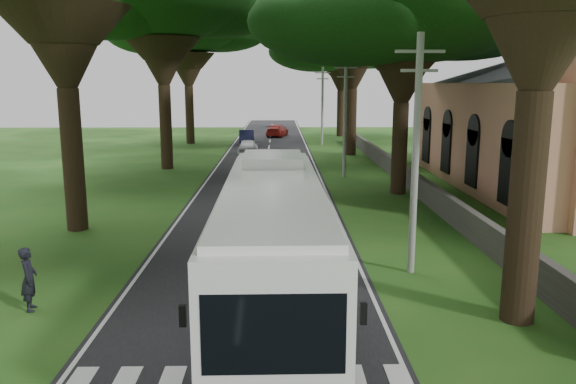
{
  "coord_description": "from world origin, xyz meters",
  "views": [
    {
      "loc": [
        0.96,
        -12.38,
        6.42
      ],
      "look_at": [
        1.33,
        9.21,
        2.2
      ],
      "focal_mm": 35.0,
      "sensor_mm": 36.0,
      "label": 1
    }
  ],
  "objects_px": {
    "distant_car_a": "(248,147)",
    "distant_car_c": "(277,130)",
    "church": "(558,108)",
    "pedestrian": "(29,279)",
    "distant_car_b": "(247,137)",
    "coach_bus": "(273,243)",
    "pole_near": "(416,152)",
    "pole_far": "(322,105)",
    "pole_mid": "(345,116)"
  },
  "relations": [
    {
      "from": "pole_far",
      "to": "pedestrian",
      "type": "distance_m",
      "value": 44.74
    },
    {
      "from": "pole_near",
      "to": "pedestrian",
      "type": "height_order",
      "value": "pole_near"
    },
    {
      "from": "distant_car_c",
      "to": "pole_near",
      "type": "bearing_deg",
      "value": 107.02
    },
    {
      "from": "pole_mid",
      "to": "distant_car_b",
      "type": "bearing_deg",
      "value": 110.57
    },
    {
      "from": "distant_car_a",
      "to": "pedestrian",
      "type": "bearing_deg",
      "value": 81.38
    },
    {
      "from": "pole_far",
      "to": "pedestrian",
      "type": "height_order",
      "value": "pole_far"
    },
    {
      "from": "distant_car_a",
      "to": "pole_mid",
      "type": "bearing_deg",
      "value": 121.51
    },
    {
      "from": "pole_far",
      "to": "distant_car_a",
      "type": "height_order",
      "value": "pole_far"
    },
    {
      "from": "distant_car_a",
      "to": "distant_car_c",
      "type": "height_order",
      "value": "distant_car_a"
    },
    {
      "from": "coach_bus",
      "to": "church",
      "type": "bearing_deg",
      "value": 47.42
    },
    {
      "from": "church",
      "to": "distant_car_c",
      "type": "bearing_deg",
      "value": 116.71
    },
    {
      "from": "distant_car_a",
      "to": "distant_car_c",
      "type": "distance_m",
      "value": 18.38
    },
    {
      "from": "distant_car_a",
      "to": "distant_car_b",
      "type": "bearing_deg",
      "value": -87.3
    },
    {
      "from": "church",
      "to": "distant_car_a",
      "type": "bearing_deg",
      "value": 141.31
    },
    {
      "from": "pedestrian",
      "to": "pole_far",
      "type": "bearing_deg",
      "value": -30.28
    },
    {
      "from": "pole_near",
      "to": "pole_far",
      "type": "relative_size",
      "value": 1.0
    },
    {
      "from": "pole_near",
      "to": "distant_car_a",
      "type": "bearing_deg",
      "value": 103.06
    },
    {
      "from": "pole_near",
      "to": "distant_car_c",
      "type": "relative_size",
      "value": 1.62
    },
    {
      "from": "church",
      "to": "distant_car_a",
      "type": "distance_m",
      "value": 25.46
    },
    {
      "from": "church",
      "to": "distant_car_a",
      "type": "relative_size",
      "value": 5.51
    },
    {
      "from": "distant_car_b",
      "to": "distant_car_c",
      "type": "bearing_deg",
      "value": 65.14
    },
    {
      "from": "pole_near",
      "to": "coach_bus",
      "type": "bearing_deg",
      "value": -143.94
    },
    {
      "from": "coach_bus",
      "to": "distant_car_a",
      "type": "relative_size",
      "value": 2.98
    },
    {
      "from": "pole_far",
      "to": "distant_car_a",
      "type": "bearing_deg",
      "value": -129.62
    },
    {
      "from": "church",
      "to": "pole_near",
      "type": "distance_m",
      "value": 19.88
    },
    {
      "from": "distant_car_a",
      "to": "distant_car_b",
      "type": "distance_m",
      "value": 9.92
    },
    {
      "from": "pole_near",
      "to": "distant_car_b",
      "type": "relative_size",
      "value": 1.8
    },
    {
      "from": "coach_bus",
      "to": "distant_car_a",
      "type": "xyz_separation_m",
      "value": [
        -2.55,
        34.67,
        -1.28
      ]
    },
    {
      "from": "pole_mid",
      "to": "distant_car_a",
      "type": "bearing_deg",
      "value": 122.79
    },
    {
      "from": "coach_bus",
      "to": "distant_car_c",
      "type": "xyz_separation_m",
      "value": [
        0.0,
        52.88,
        -1.31
      ]
    },
    {
      "from": "distant_car_a",
      "to": "coach_bus",
      "type": "bearing_deg",
      "value": 92.92
    },
    {
      "from": "pole_mid",
      "to": "pedestrian",
      "type": "distance_m",
      "value": 26.06
    },
    {
      "from": "distant_car_a",
      "to": "pole_near",
      "type": "bearing_deg",
      "value": 101.78
    },
    {
      "from": "pedestrian",
      "to": "distant_car_b",
      "type": "bearing_deg",
      "value": -19.95
    },
    {
      "from": "pole_near",
      "to": "distant_car_c",
      "type": "xyz_separation_m",
      "value": [
        -4.7,
        49.45,
        -3.43
      ]
    },
    {
      "from": "church",
      "to": "distant_car_b",
      "type": "relative_size",
      "value": 5.4
    },
    {
      "from": "distant_car_b",
      "to": "coach_bus",
      "type": "bearing_deg",
      "value": -89.45
    },
    {
      "from": "coach_bus",
      "to": "distant_car_c",
      "type": "relative_size",
      "value": 2.62
    },
    {
      "from": "distant_car_c",
      "to": "coach_bus",
      "type": "bearing_deg",
      "value": 101.6
    },
    {
      "from": "church",
      "to": "pedestrian",
      "type": "xyz_separation_m",
      "value": [
        -24.03,
        -18.62,
        -3.98
      ]
    },
    {
      "from": "coach_bus",
      "to": "distant_car_b",
      "type": "xyz_separation_m",
      "value": [
        -3.23,
        44.57,
        -1.29
      ]
    },
    {
      "from": "pole_mid",
      "to": "coach_bus",
      "type": "bearing_deg",
      "value": -101.35
    },
    {
      "from": "church",
      "to": "pole_mid",
      "type": "relative_size",
      "value": 3.0
    },
    {
      "from": "pole_mid",
      "to": "pole_far",
      "type": "xyz_separation_m",
      "value": [
        0.0,
        20.0,
        0.0
      ]
    },
    {
      "from": "pole_mid",
      "to": "distant_car_c",
      "type": "xyz_separation_m",
      "value": [
        -4.7,
        29.45,
        -3.43
      ]
    },
    {
      "from": "distant_car_b",
      "to": "distant_car_c",
      "type": "relative_size",
      "value": 0.9
    },
    {
      "from": "church",
      "to": "coach_bus",
      "type": "bearing_deg",
      "value": -131.97
    },
    {
      "from": "pole_near",
      "to": "distant_car_a",
      "type": "height_order",
      "value": "pole_near"
    },
    {
      "from": "pedestrian",
      "to": "distant_car_a",
      "type": "bearing_deg",
      "value": -22.46
    },
    {
      "from": "coach_bus",
      "to": "distant_car_a",
      "type": "bearing_deg",
      "value": 93.59
    }
  ]
}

